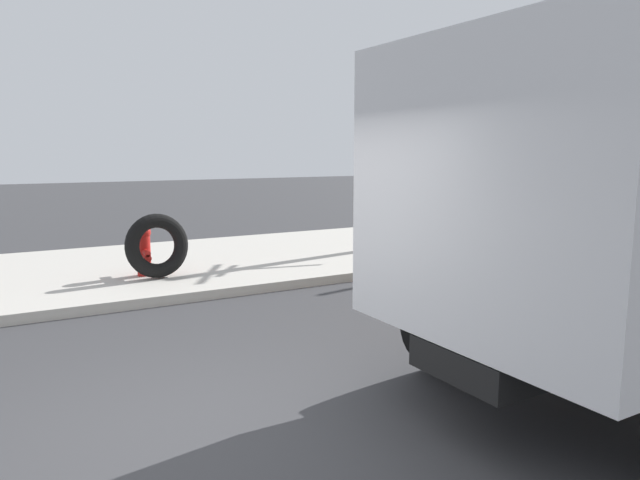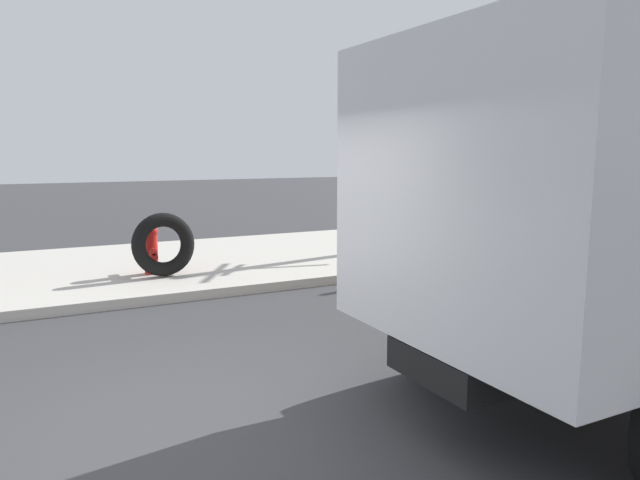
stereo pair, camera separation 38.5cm
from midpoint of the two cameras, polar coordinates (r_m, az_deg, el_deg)
ground_plane at (r=4.78m, az=-12.76°, el=-18.65°), size 80.00×80.00×0.00m
sidewalk_curb at (r=10.89m, az=-21.12°, el=-3.02°), size 36.00×5.00×0.15m
fire_hydrant at (r=9.99m, az=-15.26°, el=-0.69°), size 0.26×0.58×0.85m
loose_tire at (r=9.72m, az=-14.06°, el=-0.44°), size 1.07×0.44×1.06m
bare_tree at (r=13.39m, az=13.49°, el=9.57°), size 1.37×1.35×4.62m
street_light_pole at (r=15.08m, az=27.11°, el=10.08°), size 0.12×0.12×5.27m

